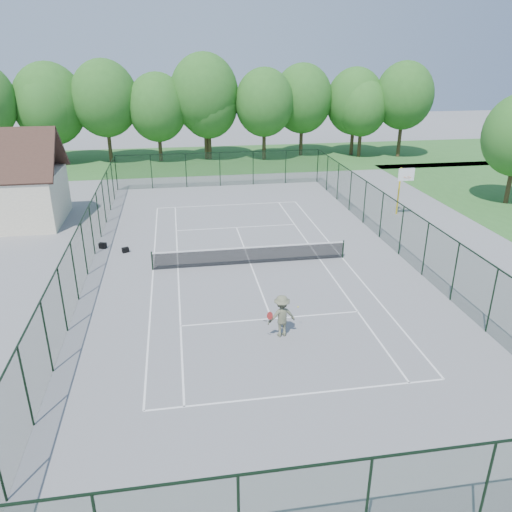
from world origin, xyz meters
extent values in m
plane|color=gray|center=(0.00, 0.00, 0.00)|extent=(140.00, 140.00, 0.00)
cube|color=#37722F|center=(0.00, 30.00, 0.01)|extent=(80.00, 16.00, 0.01)
cube|color=white|center=(0.00, 11.88, 0.00)|extent=(10.97, 0.08, 0.01)
cube|color=white|center=(0.00, -11.88, 0.00)|extent=(10.97, 0.08, 0.01)
cube|color=white|center=(0.00, 6.40, 0.00)|extent=(8.23, 0.08, 0.01)
cube|color=white|center=(0.00, -6.40, 0.00)|extent=(8.23, 0.08, 0.01)
cube|color=white|center=(5.49, 0.00, 0.00)|extent=(0.08, 23.77, 0.01)
cube|color=white|center=(-5.49, 0.00, 0.00)|extent=(0.08, 23.77, 0.01)
cube|color=white|center=(4.12, 0.00, 0.00)|extent=(0.08, 23.77, 0.01)
cube|color=white|center=(-4.12, 0.00, 0.00)|extent=(0.08, 23.77, 0.01)
cube|color=white|center=(0.00, 0.00, 0.00)|extent=(0.08, 12.80, 0.01)
cylinder|color=black|center=(-5.50, 0.00, 0.55)|extent=(0.08, 0.08, 1.10)
cylinder|color=black|center=(5.50, 0.00, 0.55)|extent=(0.08, 0.08, 1.10)
cube|color=black|center=(0.00, 0.00, 0.50)|extent=(11.00, 0.02, 0.96)
cube|color=white|center=(0.00, 0.00, 1.00)|extent=(11.00, 0.05, 0.07)
cube|color=#15321A|center=(0.00, 18.00, 1.50)|extent=(18.00, 0.02, 3.00)
cube|color=#15321A|center=(0.00, -18.00, 1.50)|extent=(18.00, 0.02, 3.00)
cube|color=#15321A|center=(9.00, 0.00, 1.50)|extent=(0.02, 36.00, 3.00)
cube|color=#15321A|center=(-9.00, 0.00, 1.50)|extent=(0.02, 36.00, 3.00)
cube|color=black|center=(0.00, 18.00, 3.00)|extent=(18.00, 0.05, 0.05)
cube|color=black|center=(0.00, -18.00, 3.00)|extent=(18.00, 0.05, 0.05)
cube|color=black|center=(9.00, 0.00, 3.00)|extent=(0.05, 36.00, 0.05)
cube|color=black|center=(-9.00, 0.00, 3.00)|extent=(0.05, 36.00, 0.05)
cube|color=#F3E8C9|center=(-16.00, 10.00, 1.75)|extent=(8.00, 6.00, 3.50)
cylinder|color=#45341F|center=(-16.50, 30.00, 2.10)|extent=(0.40, 0.40, 4.20)
ellipsoid|color=#337527|center=(-16.50, 30.00, 6.00)|extent=(6.40, 6.40, 7.40)
cylinder|color=#45341F|center=(0.00, 30.00, 2.10)|extent=(0.40, 0.40, 4.20)
ellipsoid|color=#337527|center=(0.00, 30.00, 6.00)|extent=(6.40, 6.40, 7.40)
cylinder|color=#45341F|center=(16.50, 30.00, 2.10)|extent=(0.40, 0.40, 4.20)
ellipsoid|color=#337527|center=(16.50, 30.00, 6.00)|extent=(6.40, 6.40, 7.40)
cylinder|color=yellow|center=(12.18, 7.53, 1.75)|extent=(0.12, 0.12, 3.50)
cube|color=yellow|center=(12.18, 7.08, 3.35)|extent=(0.08, 0.90, 0.08)
cube|color=white|center=(12.18, 6.63, 3.20)|extent=(1.20, 0.05, 0.90)
torus|color=#CD531A|center=(12.18, 6.40, 3.05)|extent=(0.48, 0.48, 0.02)
cylinder|color=#45341F|center=(22.03, 8.85, 1.87)|extent=(0.36, 0.36, 3.74)
cube|color=black|center=(-8.63, 3.86, 0.17)|extent=(0.50, 0.38, 0.35)
cube|color=black|center=(-7.20, 2.94, 0.15)|extent=(0.46, 0.38, 0.31)
imported|color=#64674C|center=(0.14, -7.86, 0.94)|extent=(1.31, 0.88, 1.88)
sphere|color=yellow|center=(0.95, -7.46, 1.09)|extent=(0.07, 0.07, 0.07)
camera|label=1|loc=(-3.91, -25.94, 11.35)|focal=35.00mm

